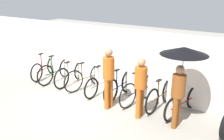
{
  "coord_description": "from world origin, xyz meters",
  "views": [
    {
      "loc": [
        4.27,
        -4.7,
        3.27
      ],
      "look_at": [
        0.63,
        1.0,
        1.0
      ],
      "focal_mm": 40.0,
      "sensor_mm": 36.0,
      "label": 1
    }
  ],
  "objects_px": {
    "parked_bicycle_8": "(183,102)",
    "parked_bicycle_0": "(45,68)",
    "parked_bicycle_7": "(161,95)",
    "pedestrian_trailing": "(182,63)",
    "pedestrian_center": "(141,83)",
    "parked_bicycle_4": "(102,82)",
    "parked_bicycle_3": "(87,77)",
    "parked_bicycle_5": "(120,86)",
    "parked_bicycle_2": "(72,74)",
    "parked_bicycle_6": "(139,90)",
    "pedestrian_leading": "(109,74)",
    "parked_bicycle_1": "(57,71)"
  },
  "relations": [
    {
      "from": "parked_bicycle_4",
      "to": "parked_bicycle_6",
      "type": "distance_m",
      "value": 1.32
    },
    {
      "from": "parked_bicycle_0",
      "to": "parked_bicycle_2",
      "type": "relative_size",
      "value": 0.95
    },
    {
      "from": "parked_bicycle_4",
      "to": "pedestrian_trailing",
      "type": "xyz_separation_m",
      "value": [
        2.69,
        -0.61,
        1.24
      ]
    },
    {
      "from": "parked_bicycle_4",
      "to": "parked_bicycle_5",
      "type": "relative_size",
      "value": 1.0
    },
    {
      "from": "parked_bicycle_0",
      "to": "pedestrian_leading",
      "type": "bearing_deg",
      "value": -114.85
    },
    {
      "from": "pedestrian_leading",
      "to": "pedestrian_center",
      "type": "xyz_separation_m",
      "value": [
        0.96,
        0.01,
        -0.08
      ]
    },
    {
      "from": "parked_bicycle_0",
      "to": "parked_bicycle_4",
      "type": "bearing_deg",
      "value": -102.65
    },
    {
      "from": "parked_bicycle_2",
      "to": "pedestrian_leading",
      "type": "bearing_deg",
      "value": -111.62
    },
    {
      "from": "parked_bicycle_3",
      "to": "pedestrian_center",
      "type": "relative_size",
      "value": 1.1
    },
    {
      "from": "parked_bicycle_3",
      "to": "parked_bicycle_5",
      "type": "distance_m",
      "value": 1.32
    },
    {
      "from": "parked_bicycle_2",
      "to": "parked_bicycle_6",
      "type": "height_order",
      "value": "parked_bicycle_6"
    },
    {
      "from": "parked_bicycle_2",
      "to": "parked_bicycle_8",
      "type": "bearing_deg",
      "value": -91.23
    },
    {
      "from": "parked_bicycle_0",
      "to": "parked_bicycle_5",
      "type": "distance_m",
      "value": 3.3
    },
    {
      "from": "parked_bicycle_1",
      "to": "parked_bicycle_5",
      "type": "xyz_separation_m",
      "value": [
        2.64,
        0.03,
        -0.0
      ]
    },
    {
      "from": "parked_bicycle_4",
      "to": "pedestrian_trailing",
      "type": "relative_size",
      "value": 0.88
    },
    {
      "from": "parked_bicycle_8",
      "to": "parked_bicycle_0",
      "type": "bearing_deg",
      "value": 102.57
    },
    {
      "from": "parked_bicycle_1",
      "to": "pedestrian_trailing",
      "type": "distance_m",
      "value": 4.86
    },
    {
      "from": "pedestrian_leading",
      "to": "pedestrian_center",
      "type": "bearing_deg",
      "value": 7.58
    },
    {
      "from": "pedestrian_leading",
      "to": "pedestrian_center",
      "type": "relative_size",
      "value": 1.08
    },
    {
      "from": "parked_bicycle_0",
      "to": "parked_bicycle_1",
      "type": "relative_size",
      "value": 0.93
    },
    {
      "from": "parked_bicycle_4",
      "to": "pedestrian_center",
      "type": "distance_m",
      "value": 1.96
    },
    {
      "from": "parked_bicycle_3",
      "to": "parked_bicycle_6",
      "type": "relative_size",
      "value": 1.05
    },
    {
      "from": "parked_bicycle_2",
      "to": "parked_bicycle_7",
      "type": "relative_size",
      "value": 1.02
    },
    {
      "from": "parked_bicycle_1",
      "to": "pedestrian_center",
      "type": "distance_m",
      "value": 3.81
    },
    {
      "from": "parked_bicycle_6",
      "to": "pedestrian_leading",
      "type": "bearing_deg",
      "value": 154.09
    },
    {
      "from": "parked_bicycle_2",
      "to": "pedestrian_center",
      "type": "distance_m",
      "value": 3.19
    },
    {
      "from": "parked_bicycle_0",
      "to": "pedestrian_trailing",
      "type": "distance_m",
      "value": 5.51
    },
    {
      "from": "parked_bicycle_8",
      "to": "pedestrian_leading",
      "type": "bearing_deg",
      "value": 124.88
    },
    {
      "from": "parked_bicycle_1",
      "to": "pedestrian_trailing",
      "type": "relative_size",
      "value": 0.9
    },
    {
      "from": "parked_bicycle_8",
      "to": "pedestrian_center",
      "type": "height_order",
      "value": "pedestrian_center"
    },
    {
      "from": "parked_bicycle_7",
      "to": "pedestrian_trailing",
      "type": "height_order",
      "value": "pedestrian_trailing"
    },
    {
      "from": "parked_bicycle_8",
      "to": "parked_bicycle_7",
      "type": "bearing_deg",
      "value": 97.86
    },
    {
      "from": "pedestrian_leading",
      "to": "pedestrian_trailing",
      "type": "xyz_separation_m",
      "value": [
        1.93,
        0.14,
        0.58
      ]
    },
    {
      "from": "parked_bicycle_0",
      "to": "pedestrian_leading",
      "type": "relative_size",
      "value": 0.95
    },
    {
      "from": "parked_bicycle_1",
      "to": "pedestrian_leading",
      "type": "distance_m",
      "value": 2.91
    },
    {
      "from": "pedestrian_center",
      "to": "parked_bicycle_4",
      "type": "bearing_deg",
      "value": 155.54
    },
    {
      "from": "parked_bicycle_0",
      "to": "parked_bicycle_8",
      "type": "bearing_deg",
      "value": -102.16
    },
    {
      "from": "parked_bicycle_0",
      "to": "parked_bicycle_3",
      "type": "height_order",
      "value": "parked_bicycle_3"
    },
    {
      "from": "parked_bicycle_3",
      "to": "parked_bicycle_5",
      "type": "xyz_separation_m",
      "value": [
        1.32,
        -0.04,
        -0.01
      ]
    },
    {
      "from": "parked_bicycle_2",
      "to": "parked_bicycle_6",
      "type": "relative_size",
      "value": 1.03
    },
    {
      "from": "parked_bicycle_4",
      "to": "parked_bicycle_6",
      "type": "bearing_deg",
      "value": -88.83
    },
    {
      "from": "parked_bicycle_2",
      "to": "parked_bicycle_0",
      "type": "bearing_deg",
      "value": 90.11
    },
    {
      "from": "parked_bicycle_3",
      "to": "pedestrian_trailing",
      "type": "height_order",
      "value": "pedestrian_trailing"
    },
    {
      "from": "parked_bicycle_7",
      "to": "pedestrian_leading",
      "type": "relative_size",
      "value": 0.98
    },
    {
      "from": "parked_bicycle_0",
      "to": "pedestrian_leading",
      "type": "height_order",
      "value": "pedestrian_leading"
    },
    {
      "from": "parked_bicycle_2",
      "to": "parked_bicycle_5",
      "type": "bearing_deg",
      "value": -91.41
    },
    {
      "from": "pedestrian_trailing",
      "to": "parked_bicycle_1",
      "type": "bearing_deg",
      "value": 176.89
    },
    {
      "from": "parked_bicycle_7",
      "to": "parked_bicycle_5",
      "type": "bearing_deg",
      "value": 96.45
    },
    {
      "from": "parked_bicycle_8",
      "to": "pedestrian_trailing",
      "type": "bearing_deg",
      "value": -161.59
    },
    {
      "from": "parked_bicycle_1",
      "to": "parked_bicycle_6",
      "type": "relative_size",
      "value": 1.05
    }
  ]
}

